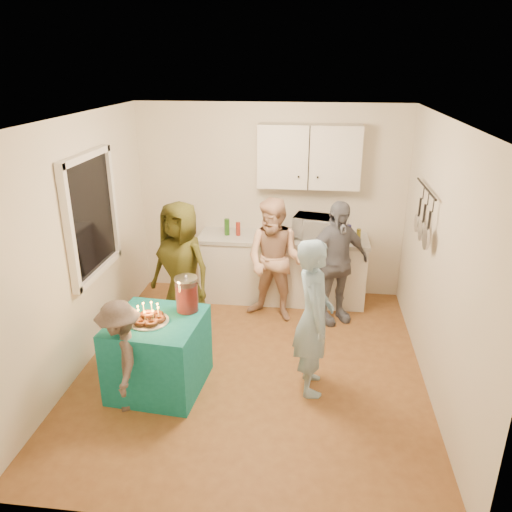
# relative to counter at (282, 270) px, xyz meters

# --- Properties ---
(floor) EXTENTS (4.00, 4.00, 0.00)m
(floor) POSITION_rel_counter_xyz_m (-0.20, -1.70, -0.43)
(floor) COLOR brown
(floor) RESTS_ON ground
(ceiling) EXTENTS (4.00, 4.00, 0.00)m
(ceiling) POSITION_rel_counter_xyz_m (-0.20, -1.70, 2.17)
(ceiling) COLOR white
(ceiling) RESTS_ON floor
(back_wall) EXTENTS (3.60, 3.60, 0.00)m
(back_wall) POSITION_rel_counter_xyz_m (-0.20, 0.30, 0.87)
(back_wall) COLOR silver
(back_wall) RESTS_ON floor
(left_wall) EXTENTS (4.00, 4.00, 0.00)m
(left_wall) POSITION_rel_counter_xyz_m (-2.00, -1.70, 0.87)
(left_wall) COLOR silver
(left_wall) RESTS_ON floor
(right_wall) EXTENTS (4.00, 4.00, 0.00)m
(right_wall) POSITION_rel_counter_xyz_m (1.60, -1.70, 0.87)
(right_wall) COLOR silver
(right_wall) RESTS_ON floor
(window_night) EXTENTS (0.04, 1.00, 1.20)m
(window_night) POSITION_rel_counter_xyz_m (-1.97, -1.40, 1.12)
(window_night) COLOR black
(window_night) RESTS_ON left_wall
(counter) EXTENTS (2.20, 0.58, 0.86)m
(counter) POSITION_rel_counter_xyz_m (0.00, 0.00, 0.00)
(counter) COLOR white
(counter) RESTS_ON floor
(countertop) EXTENTS (2.24, 0.62, 0.05)m
(countertop) POSITION_rel_counter_xyz_m (0.00, -0.00, 0.46)
(countertop) COLOR beige
(countertop) RESTS_ON counter
(upper_cabinet) EXTENTS (1.30, 0.30, 0.80)m
(upper_cabinet) POSITION_rel_counter_xyz_m (0.30, 0.15, 1.52)
(upper_cabinet) COLOR white
(upper_cabinet) RESTS_ON back_wall
(pot_rack) EXTENTS (0.12, 1.00, 0.60)m
(pot_rack) POSITION_rel_counter_xyz_m (1.52, -1.00, 1.17)
(pot_rack) COLOR black
(pot_rack) RESTS_ON right_wall
(microwave) EXTENTS (0.60, 0.47, 0.30)m
(microwave) POSITION_rel_counter_xyz_m (0.42, 0.00, 0.63)
(microwave) COLOR white
(microwave) RESTS_ON countertop
(party_table) EXTENTS (0.92, 0.92, 0.76)m
(party_table) POSITION_rel_counter_xyz_m (-1.08, -2.15, -0.05)
(party_table) COLOR #117574
(party_table) RESTS_ON floor
(donut_cake) EXTENTS (0.38, 0.38, 0.18)m
(donut_cake) POSITION_rel_counter_xyz_m (-1.13, -2.20, 0.42)
(donut_cake) COLOR #381C0C
(donut_cake) RESTS_ON party_table
(punch_jar) EXTENTS (0.22, 0.22, 0.34)m
(punch_jar) POSITION_rel_counter_xyz_m (-0.82, -1.92, 0.50)
(punch_jar) COLOR #AF0E0E
(punch_jar) RESTS_ON party_table
(man_birthday) EXTENTS (0.45, 0.62, 1.59)m
(man_birthday) POSITION_rel_counter_xyz_m (0.43, -1.98, 0.36)
(man_birthday) COLOR #90B5D2
(man_birthday) RESTS_ON floor
(woman_back_left) EXTENTS (0.92, 0.77, 1.61)m
(woman_back_left) POSITION_rel_counter_xyz_m (-1.14, -0.96, 0.37)
(woman_back_left) COLOR brown
(woman_back_left) RESTS_ON floor
(woman_back_center) EXTENTS (0.91, 0.80, 1.57)m
(woman_back_center) POSITION_rel_counter_xyz_m (-0.06, -0.55, 0.35)
(woman_back_center) COLOR tan
(woman_back_center) RESTS_ON floor
(woman_back_right) EXTENTS (0.98, 0.79, 1.56)m
(woman_back_right) POSITION_rel_counter_xyz_m (0.68, -0.53, 0.35)
(woman_back_right) COLOR black
(woman_back_right) RESTS_ON floor
(child_near_left) EXTENTS (0.66, 0.81, 1.10)m
(child_near_left) POSITION_rel_counter_xyz_m (-1.31, -2.48, 0.12)
(child_near_left) COLOR #4C413D
(child_near_left) RESTS_ON floor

